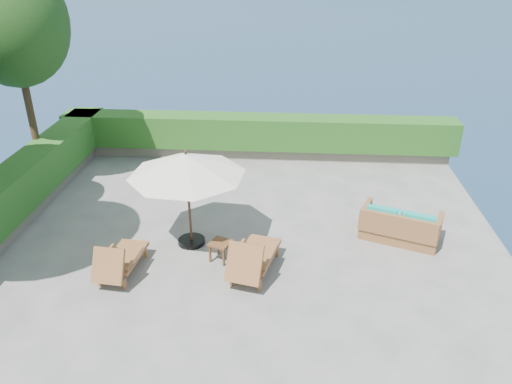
# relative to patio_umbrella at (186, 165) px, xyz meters

# --- Properties ---
(ground) EXTENTS (12.00, 12.00, 0.00)m
(ground) POSITION_rel_patio_umbrella_xyz_m (1.15, -0.27, -1.95)
(ground) COLOR gray
(ground) RESTS_ON ground
(foundation) EXTENTS (12.00, 12.00, 3.00)m
(foundation) POSITION_rel_patio_umbrella_xyz_m (1.15, -0.27, -3.50)
(foundation) COLOR #585146
(foundation) RESTS_ON ocean
(ocean) EXTENTS (600.00, 600.00, 0.00)m
(ocean) POSITION_rel_patio_umbrella_xyz_m (1.15, -0.27, -4.95)
(ocean) COLOR #182A4B
(ocean) RESTS_ON ground
(planter_wall_far) EXTENTS (12.00, 0.60, 0.36)m
(planter_wall_far) POSITION_rel_patio_umbrella_xyz_m (1.15, 5.33, -1.77)
(planter_wall_far) COLOR slate
(planter_wall_far) RESTS_ON ground
(hedge_far) EXTENTS (12.40, 0.90, 1.00)m
(hedge_far) POSITION_rel_patio_umbrella_xyz_m (1.15, 5.33, -1.10)
(hedge_far) COLOR #174513
(hedge_far) RESTS_ON planter_wall_far
(tree_far) EXTENTS (2.80, 2.80, 6.03)m
(tree_far) POSITION_rel_patio_umbrella_xyz_m (-4.85, 2.93, 2.45)
(tree_far) COLOR #452D1A
(tree_far) RESTS_ON ground
(patio_umbrella) EXTENTS (3.22, 3.22, 2.31)m
(patio_umbrella) POSITION_rel_patio_umbrella_xyz_m (0.00, 0.00, 0.00)
(patio_umbrella) COLOR black
(patio_umbrella) RESTS_ON ground
(lounge_left) EXTENTS (0.78, 1.59, 0.89)m
(lounge_left) POSITION_rel_patio_umbrella_xyz_m (-1.23, -1.33, -1.58)
(lounge_left) COLOR brown
(lounge_left) RESTS_ON ground
(lounge_right) EXTENTS (1.09, 1.83, 0.99)m
(lounge_right) POSITION_rel_patio_umbrella_xyz_m (1.50, -1.11, -1.54)
(lounge_right) COLOR brown
(lounge_right) RESTS_ON ground
(side_table) EXTENTS (0.55, 0.55, 0.45)m
(side_table) POSITION_rel_patio_umbrella_xyz_m (0.77, -0.64, -1.58)
(side_table) COLOR brown
(side_table) RESTS_ON ground
(wicker_loveseat) EXTENTS (1.96, 1.47, 0.87)m
(wicker_loveseat) POSITION_rel_patio_umbrella_xyz_m (4.78, 0.50, -1.61)
(wicker_loveseat) COLOR brown
(wicker_loveseat) RESTS_ON ground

